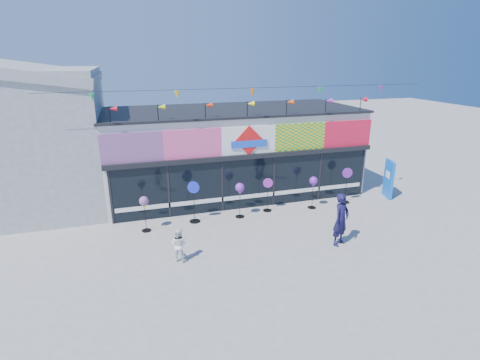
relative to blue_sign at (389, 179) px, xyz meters
name	(u,v)px	position (x,y,z in m)	size (l,w,h in m)	color
ground	(277,241)	(-6.84, -2.73, -0.91)	(80.00, 80.00, 0.00)	gray
kite_shop	(233,151)	(-6.84, 3.21, 1.13)	(16.00, 5.70, 5.31)	silver
neighbour_building	(6,135)	(-16.84, 4.27, 2.29)	(8.18, 7.20, 6.87)	#AAADAF
blue_sign	(389,179)	(0.00, 0.00, 0.00)	(0.38, 0.91, 1.82)	blue
spinner_0	(144,203)	(-11.40, -0.41, 0.24)	(0.36, 0.36, 1.44)	black
spinner_1	(194,201)	(-9.43, -0.11, 0.01)	(0.48, 0.45, 1.75)	black
spinner_2	(240,190)	(-7.51, -0.20, 0.30)	(0.39, 0.39, 1.52)	black
spinner_3	(268,194)	(-6.15, 0.09, -0.12)	(0.42, 0.38, 1.51)	black
spinner_4	(313,183)	(-4.11, -0.19, 0.27)	(0.37, 0.37, 1.48)	black
spinner_5	(346,184)	(-2.34, -0.05, -0.03)	(0.47, 0.43, 1.68)	black
adult_man	(341,220)	(-4.76, -3.57, 0.06)	(0.71, 0.47, 1.94)	#141137
child	(179,245)	(-10.48, -3.01, -0.33)	(0.57, 0.33, 1.16)	white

